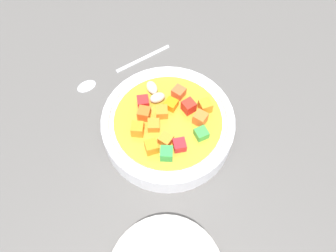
{
  "coord_description": "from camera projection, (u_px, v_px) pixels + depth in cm",
  "views": [
    {
      "loc": [
        -19.82,
        -19.53,
        50.21
      ],
      "look_at": [
        0.0,
        0.0,
        2.31
      ],
      "focal_mm": 36.92,
      "sensor_mm": 36.0,
      "label": 1
    }
  ],
  "objects": [
    {
      "name": "soup_bowl_main",
      "position": [
        168.0,
        125.0,
        0.55
      ],
      "size": [
        21.02,
        21.02,
        6.25
      ],
      "color": "white",
      "rests_on": "ground_plane"
    },
    {
      "name": "spoon",
      "position": [
        110.0,
        73.0,
        0.63
      ],
      "size": [
        19.3,
        5.64,
        0.98
      ],
      "rotation": [
        0.0,
        0.0,
        2.93
      ],
      "color": "silver",
      "rests_on": "ground_plane"
    },
    {
      "name": "ground_plane",
      "position": [
        168.0,
        136.0,
        0.58
      ],
      "size": [
        140.0,
        140.0,
        2.0
      ],
      "primitive_type": "cube",
      "color": "#565451"
    }
  ]
}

